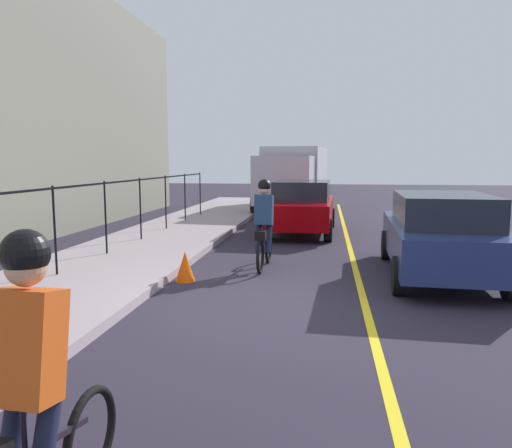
{
  "coord_description": "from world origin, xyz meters",
  "views": [
    {
      "loc": [
        -7.04,
        -0.98,
        2.18
      ],
      "look_at": [
        2.02,
        0.32,
        1.0
      ],
      "focal_mm": 34.37,
      "sensor_mm": 36.0,
      "label": 1
    }
  ],
  "objects_px": {
    "cyclist_follow": "(30,396)",
    "parked_sedan_rear": "(302,206)",
    "patrol_sedan": "(440,234)",
    "box_truck_background": "(294,175)",
    "traffic_cone_near": "(185,266)",
    "cyclist_lead": "(264,225)"
  },
  "relations": [
    {
      "from": "cyclist_follow",
      "to": "parked_sedan_rear",
      "type": "bearing_deg",
      "value": -1.86
    },
    {
      "from": "cyclist_follow",
      "to": "patrol_sedan",
      "type": "distance_m",
      "value": 8.07
    },
    {
      "from": "parked_sedan_rear",
      "to": "box_truck_background",
      "type": "height_order",
      "value": "box_truck_background"
    },
    {
      "from": "cyclist_follow",
      "to": "patrol_sedan",
      "type": "bearing_deg",
      "value": -25.34
    },
    {
      "from": "cyclist_follow",
      "to": "traffic_cone_near",
      "type": "bearing_deg",
      "value": 10.77
    },
    {
      "from": "parked_sedan_rear",
      "to": "traffic_cone_near",
      "type": "xyz_separation_m",
      "value": [
        -6.41,
        1.8,
        -0.55
      ]
    },
    {
      "from": "cyclist_lead",
      "to": "cyclist_follow",
      "type": "relative_size",
      "value": 1.0
    },
    {
      "from": "cyclist_follow",
      "to": "box_truck_background",
      "type": "distance_m",
      "value": 19.39
    },
    {
      "from": "parked_sedan_rear",
      "to": "patrol_sedan",
      "type": "bearing_deg",
      "value": 29.93
    },
    {
      "from": "cyclist_lead",
      "to": "box_truck_background",
      "type": "bearing_deg",
      "value": 2.99
    },
    {
      "from": "box_truck_background",
      "to": "traffic_cone_near",
      "type": "relative_size",
      "value": 12.57
    },
    {
      "from": "cyclist_follow",
      "to": "traffic_cone_near",
      "type": "relative_size",
      "value": 3.33
    },
    {
      "from": "cyclist_lead",
      "to": "box_truck_background",
      "type": "distance_m",
      "value": 12.03
    },
    {
      "from": "cyclist_lead",
      "to": "box_truck_background",
      "type": "relative_size",
      "value": 0.27
    },
    {
      "from": "cyclist_lead",
      "to": "parked_sedan_rear",
      "type": "distance_m",
      "value": 5.21
    },
    {
      "from": "cyclist_lead",
      "to": "traffic_cone_near",
      "type": "relative_size",
      "value": 3.33
    },
    {
      "from": "cyclist_follow",
      "to": "box_truck_background",
      "type": "bearing_deg",
      "value": 1.6
    },
    {
      "from": "cyclist_lead",
      "to": "box_truck_background",
      "type": "xyz_separation_m",
      "value": [
        12.01,
        0.2,
        0.64
      ]
    },
    {
      "from": "cyclist_lead",
      "to": "cyclist_follow",
      "type": "xyz_separation_m",
      "value": [
        -7.37,
        0.35,
        0.0
      ]
    },
    {
      "from": "box_truck_background",
      "to": "parked_sedan_rear",
      "type": "bearing_deg",
      "value": 10.72
    },
    {
      "from": "cyclist_follow",
      "to": "parked_sedan_rear",
      "type": "relative_size",
      "value": 0.41
    },
    {
      "from": "cyclist_follow",
      "to": "parked_sedan_rear",
      "type": "distance_m",
      "value": 12.59
    }
  ]
}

